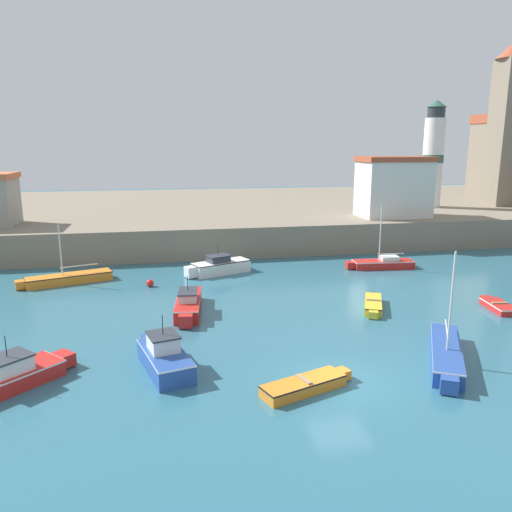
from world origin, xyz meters
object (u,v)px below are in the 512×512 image
sailboat_red_9 (382,263)px  mooring_buoy (150,283)px  dinghy_orange_5 (306,384)px  motorboat_red_8 (8,377)px  lighthouse (433,156)px  sailboat_blue_3 (446,353)px  motorboat_red_7 (188,304)px  motorboat_white_2 (219,266)px  sailboat_orange_6 (67,278)px  dinghy_red_0 (498,306)px  motorboat_blue_1 (164,356)px  dinghy_yellow_4 (373,304)px  harbor_shed_mid_row (394,187)px

sailboat_red_9 → mooring_buoy: 19.09m
dinghy_orange_5 → motorboat_red_8: size_ratio=0.86×
lighthouse → sailboat_blue_3: bearing=-118.2°
motorboat_red_7 → lighthouse: 39.66m
motorboat_red_7 → mooring_buoy: 6.63m
motorboat_white_2 → sailboat_orange_6: sailboat_orange_6 is taller
dinghy_orange_5 → lighthouse: size_ratio=0.35×
dinghy_red_0 → motorboat_blue_1: motorboat_blue_1 is taller
sailboat_orange_6 → sailboat_red_9: 25.03m
dinghy_orange_5 → sailboat_orange_6: sailboat_orange_6 is taller
motorboat_white_2 → dinghy_yellow_4: size_ratio=1.35×
dinghy_orange_5 → sailboat_orange_6: size_ratio=0.64×
dinghy_red_0 → sailboat_orange_6: size_ratio=0.50×
sailboat_blue_3 → dinghy_orange_5: 7.50m
dinghy_yellow_4 → motorboat_red_8: (-19.54, -6.90, 0.23)m
motorboat_red_8 → dinghy_red_0: bearing=11.0°
motorboat_red_7 → sailboat_blue_3: bearing=-39.6°
motorboat_blue_1 → sailboat_orange_6: sailboat_orange_6 is taller
dinghy_yellow_4 → motorboat_blue_1: bearing=-154.2°
motorboat_white_2 → motorboat_red_8: bearing=-122.3°
sailboat_blue_3 → dinghy_orange_5: sailboat_blue_3 is taller
dinghy_yellow_4 → mooring_buoy: bearing=151.0°
sailboat_blue_3 → mooring_buoy: size_ratio=11.90×
mooring_buoy → sailboat_orange_6: bearing=161.0°
motorboat_red_8 → mooring_buoy: motorboat_red_8 is taller
dinghy_red_0 → sailboat_orange_6: 29.88m
dinghy_red_0 → sailboat_red_9: bearing=102.8°
motorboat_white_2 → sailboat_red_9: size_ratio=0.95×
sailboat_orange_6 → motorboat_red_8: 16.69m
sailboat_blue_3 → sailboat_orange_6: 26.87m
dinghy_orange_5 → harbor_shed_mid_row: harbor_shed_mid_row is taller
sailboat_blue_3 → lighthouse: (18.36, 34.26, 8.31)m
dinghy_orange_5 → lighthouse: bearing=54.3°
sailboat_red_9 → lighthouse: 22.80m
dinghy_red_0 → sailboat_orange_6: bearing=157.6°
motorboat_blue_1 → motorboat_white_2: 17.41m
dinghy_orange_5 → sailboat_orange_6: 23.14m
dinghy_red_0 → sailboat_blue_3: bearing=-139.4°
motorboat_white_2 → harbor_shed_mid_row: harbor_shed_mid_row is taller
motorboat_red_7 → motorboat_blue_1: bearing=-101.3°
dinghy_red_0 → motorboat_blue_1: bearing=-167.2°
sailboat_red_9 → motorboat_red_8: bearing=-145.9°
mooring_buoy → motorboat_red_7: bearing=-68.5°
motorboat_red_7 → motorboat_red_8: motorboat_red_8 is taller
sailboat_orange_6 → harbor_shed_mid_row: (30.45, 9.70, 5.52)m
dinghy_red_0 → motorboat_red_8: bearing=-169.0°
sailboat_orange_6 → motorboat_white_2: bearing=3.7°
mooring_buoy → harbor_shed_mid_row: (24.39, 11.79, 5.63)m
motorboat_white_2 → sailboat_blue_3: sailboat_blue_3 is taller
motorboat_blue_1 → sailboat_blue_3: bearing=-7.7°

